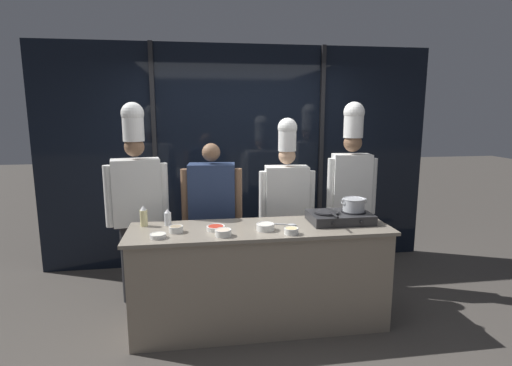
% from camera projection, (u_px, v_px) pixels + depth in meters
% --- Properties ---
extents(ground_plane, '(24.00, 24.00, 0.00)m').
position_uv_depth(ground_plane, '(260.00, 323.00, 3.66)').
color(ground_plane, '#47423D').
extents(window_wall_back, '(4.81, 0.09, 2.70)m').
position_uv_depth(window_wall_back, '(240.00, 157.00, 4.94)').
color(window_wall_back, black).
rests_on(window_wall_back, ground_plane).
extents(demo_counter, '(2.29, 0.66, 0.92)m').
position_uv_depth(demo_counter, '(260.00, 276.00, 3.57)').
color(demo_counter, gray).
rests_on(demo_counter, ground_plane).
extents(portable_stove, '(0.56, 0.39, 0.10)m').
position_uv_depth(portable_stove, '(340.00, 217.00, 3.65)').
color(portable_stove, '#28282B').
rests_on(portable_stove, demo_counter).
extents(frying_pan, '(0.24, 0.41, 0.04)m').
position_uv_depth(frying_pan, '(327.00, 210.00, 3.62)').
color(frying_pan, '#232326').
rests_on(frying_pan, portable_stove).
extents(stock_pot, '(0.23, 0.20, 0.12)m').
position_uv_depth(stock_pot, '(354.00, 204.00, 3.65)').
color(stock_pot, '#B7BABF').
rests_on(stock_pot, portable_stove).
extents(squeeze_bottle_oil, '(0.07, 0.07, 0.19)m').
position_uv_depth(squeeze_bottle_oil, '(144.00, 216.00, 3.52)').
color(squeeze_bottle_oil, beige).
rests_on(squeeze_bottle_oil, demo_counter).
extents(squeeze_bottle_clear, '(0.06, 0.06, 0.15)m').
position_uv_depth(squeeze_bottle_clear, '(168.00, 218.00, 3.54)').
color(squeeze_bottle_clear, white).
rests_on(squeeze_bottle_clear, demo_counter).
extents(prep_bowl_ginger, '(0.12, 0.12, 0.05)m').
position_uv_depth(prep_bowl_ginger, '(291.00, 231.00, 3.30)').
color(prep_bowl_ginger, white).
rests_on(prep_bowl_ginger, demo_counter).
extents(prep_bowl_chicken, '(0.14, 0.14, 0.06)m').
position_uv_depth(prep_bowl_chicken, '(223.00, 232.00, 3.25)').
color(prep_bowl_chicken, white).
rests_on(prep_bowl_chicken, demo_counter).
extents(prep_bowl_onion, '(0.16, 0.16, 0.06)m').
position_uv_depth(prep_bowl_onion, '(265.00, 226.00, 3.40)').
color(prep_bowl_onion, white).
rests_on(prep_bowl_onion, demo_counter).
extents(prep_bowl_chili_flakes, '(0.16, 0.16, 0.04)m').
position_uv_depth(prep_bowl_chili_flakes, '(216.00, 228.00, 3.41)').
color(prep_bowl_chili_flakes, white).
rests_on(prep_bowl_chili_flakes, demo_counter).
extents(prep_bowl_garlic, '(0.13, 0.13, 0.04)m').
position_uv_depth(prep_bowl_garlic, '(158.00, 236.00, 3.20)').
color(prep_bowl_garlic, white).
rests_on(prep_bowl_garlic, demo_counter).
extents(prep_bowl_mushrooms, '(0.12, 0.12, 0.05)m').
position_uv_depth(prep_bowl_mushrooms, '(176.00, 229.00, 3.35)').
color(prep_bowl_mushrooms, white).
rests_on(prep_bowl_mushrooms, demo_counter).
extents(serving_spoon_slotted, '(0.24, 0.12, 0.02)m').
position_uv_depth(serving_spoon_slotted, '(288.00, 225.00, 3.55)').
color(serving_spoon_slotted, '#B2B5BA').
rests_on(serving_spoon_slotted, demo_counter).
extents(chef_head, '(0.60, 0.31, 2.00)m').
position_uv_depth(chef_head, '(137.00, 191.00, 3.92)').
color(chef_head, '#232326').
rests_on(chef_head, ground_plane).
extents(person_guest, '(0.61, 0.29, 1.60)m').
position_uv_depth(person_guest, '(212.00, 206.00, 4.09)').
color(person_guest, '#2D3856').
rests_on(person_guest, ground_plane).
extents(chef_sous, '(0.59, 0.27, 1.85)m').
position_uv_depth(chef_sous, '(286.00, 195.00, 4.22)').
color(chef_sous, '#232326').
rests_on(chef_sous, ground_plane).
extents(chef_line, '(0.53, 0.25, 2.01)m').
position_uv_depth(chef_line, '(351.00, 180.00, 4.28)').
color(chef_line, '#4C4C51').
rests_on(chef_line, ground_plane).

